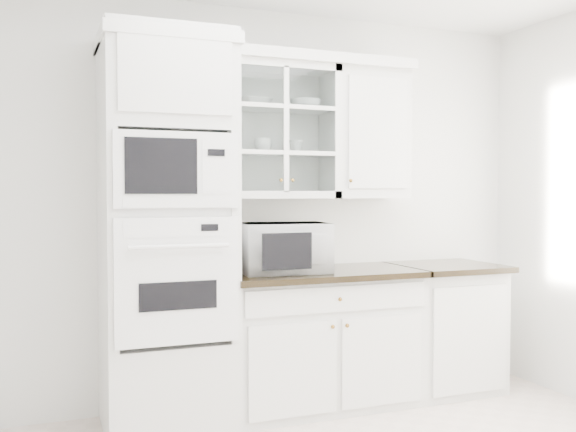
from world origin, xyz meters
name	(u,v)px	position (x,y,z in m)	size (l,w,h in m)	color
room_shell	(351,125)	(0.00, 0.43, 1.78)	(4.00, 3.50, 2.70)	white
oven_column	(167,232)	(-0.75, 1.42, 1.20)	(0.76, 0.68, 2.40)	silver
base_cabinet_run	(319,337)	(0.28, 1.45, 0.46)	(1.32, 0.67, 0.92)	silver
extra_base_cabinet	(444,326)	(1.28, 1.45, 0.46)	(0.72, 0.67, 0.92)	silver
upper_cabinet_glass	(277,132)	(0.03, 1.58, 1.85)	(0.80, 0.33, 0.90)	silver
upper_cabinet_solid	(366,135)	(0.71, 1.58, 1.85)	(0.55, 0.33, 0.90)	silver
crown_molding	(264,57)	(-0.07, 1.56, 2.33)	(2.14, 0.38, 0.07)	white
countertop_microwave	(283,248)	(0.01, 1.41, 1.08)	(0.56, 0.46, 0.32)	white
bowl_a	(255,103)	(-0.13, 1.59, 2.04)	(0.22, 0.22, 0.05)	white
bowl_b	(305,104)	(0.24, 1.58, 2.04)	(0.21, 0.21, 0.07)	white
cup_a	(263,145)	(-0.07, 1.58, 1.76)	(0.12, 0.12, 0.09)	white
cup_b	(296,146)	(0.17, 1.60, 1.75)	(0.10, 0.10, 0.09)	white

